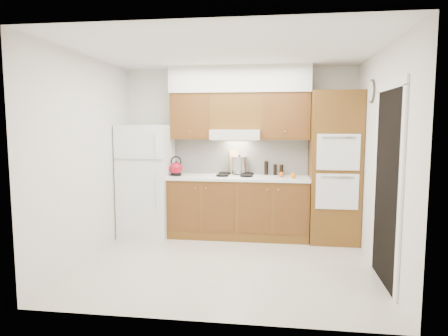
% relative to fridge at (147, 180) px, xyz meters
% --- Properties ---
extents(floor, '(3.60, 3.60, 0.00)m').
position_rel_fridge_xyz_m(floor, '(1.41, -1.14, -0.86)').
color(floor, '#BAB5A2').
rests_on(floor, ground).
extents(ceiling, '(3.60, 3.60, 0.00)m').
position_rel_fridge_xyz_m(ceiling, '(1.41, -1.14, 1.74)').
color(ceiling, white).
rests_on(ceiling, wall_back).
extents(wall_back, '(3.60, 0.02, 2.60)m').
position_rel_fridge_xyz_m(wall_back, '(1.41, 0.36, 0.44)').
color(wall_back, silver).
rests_on(wall_back, floor).
extents(wall_left, '(0.02, 3.00, 2.60)m').
position_rel_fridge_xyz_m(wall_left, '(-0.40, -1.14, 0.44)').
color(wall_left, silver).
rests_on(wall_left, floor).
extents(wall_right, '(0.02, 3.00, 2.60)m').
position_rel_fridge_xyz_m(wall_right, '(3.21, -1.14, 0.44)').
color(wall_right, silver).
rests_on(wall_right, floor).
extents(fridge, '(0.75, 0.72, 1.72)m').
position_rel_fridge_xyz_m(fridge, '(0.00, 0.00, 0.00)').
color(fridge, white).
rests_on(fridge, floor).
extents(base_cabinets, '(2.11, 0.60, 0.90)m').
position_rel_fridge_xyz_m(base_cabinets, '(1.43, 0.06, -0.41)').
color(base_cabinets, brown).
rests_on(base_cabinets, floor).
extents(countertop, '(2.13, 0.62, 0.04)m').
position_rel_fridge_xyz_m(countertop, '(1.43, 0.05, 0.06)').
color(countertop, white).
rests_on(countertop, base_cabinets).
extents(backsplash, '(2.11, 0.03, 0.56)m').
position_rel_fridge_xyz_m(backsplash, '(1.43, 0.34, 0.36)').
color(backsplash, white).
rests_on(backsplash, countertop).
extents(oven_cabinet, '(0.70, 0.65, 2.20)m').
position_rel_fridge_xyz_m(oven_cabinet, '(2.85, 0.03, 0.24)').
color(oven_cabinet, brown).
rests_on(oven_cabinet, floor).
extents(upper_cab_left, '(0.63, 0.33, 0.70)m').
position_rel_fridge_xyz_m(upper_cab_left, '(0.69, 0.19, 0.99)').
color(upper_cab_left, brown).
rests_on(upper_cab_left, wall_back).
extents(upper_cab_right, '(0.73, 0.33, 0.70)m').
position_rel_fridge_xyz_m(upper_cab_right, '(2.12, 0.19, 0.99)').
color(upper_cab_right, brown).
rests_on(upper_cab_right, wall_back).
extents(range_hood, '(0.75, 0.45, 0.15)m').
position_rel_fridge_xyz_m(range_hood, '(1.38, 0.13, 0.71)').
color(range_hood, silver).
rests_on(range_hood, wall_back).
extents(upper_cab_over_hood, '(0.75, 0.33, 0.55)m').
position_rel_fridge_xyz_m(upper_cab_over_hood, '(1.38, 0.19, 1.06)').
color(upper_cab_over_hood, brown).
rests_on(upper_cab_over_hood, range_hood).
extents(soffit, '(2.13, 0.36, 0.40)m').
position_rel_fridge_xyz_m(soffit, '(1.43, 0.18, 1.54)').
color(soffit, silver).
rests_on(soffit, wall_back).
extents(cooktop, '(0.74, 0.50, 0.01)m').
position_rel_fridge_xyz_m(cooktop, '(1.38, 0.07, 0.09)').
color(cooktop, white).
rests_on(cooktop, countertop).
extents(doorway, '(0.02, 0.90, 2.10)m').
position_rel_fridge_xyz_m(doorway, '(3.19, -1.49, 0.19)').
color(doorway, black).
rests_on(doorway, floor).
extents(wall_clock, '(0.02, 0.30, 0.30)m').
position_rel_fridge_xyz_m(wall_clock, '(3.19, -0.59, 1.29)').
color(wall_clock, '#3F3833').
rests_on(wall_clock, wall_right).
extents(kettle, '(0.26, 0.26, 0.20)m').
position_rel_fridge_xyz_m(kettle, '(0.47, -0.01, 0.19)').
color(kettle, maroon).
rests_on(kettle, countertop).
extents(cutting_board, '(0.30, 0.20, 0.37)m').
position_rel_fridge_xyz_m(cutting_board, '(1.40, 0.31, 0.28)').
color(cutting_board, tan).
rests_on(cutting_board, countertop).
extents(stock_pot, '(0.30, 0.30, 0.25)m').
position_rel_fridge_xyz_m(stock_pot, '(1.43, 0.23, 0.23)').
color(stock_pot, '#B7B6BB').
rests_on(stock_pot, cooktop).
extents(condiment_a, '(0.07, 0.07, 0.21)m').
position_rel_fridge_xyz_m(condiment_a, '(1.84, 0.30, 0.19)').
color(condiment_a, black).
rests_on(condiment_a, countertop).
extents(condiment_b, '(0.07, 0.07, 0.17)m').
position_rel_fridge_xyz_m(condiment_b, '(1.98, 0.30, 0.16)').
color(condiment_b, black).
rests_on(condiment_b, countertop).
extents(condiment_c, '(0.06, 0.06, 0.17)m').
position_rel_fridge_xyz_m(condiment_c, '(2.08, 0.21, 0.17)').
color(condiment_c, black).
rests_on(condiment_c, countertop).
extents(orange_near, '(0.10, 0.10, 0.08)m').
position_rel_fridge_xyz_m(orange_near, '(2.25, -0.04, 0.12)').
color(orange_near, orange).
rests_on(orange_near, countertop).
extents(orange_far, '(0.10, 0.10, 0.08)m').
position_rel_fridge_xyz_m(orange_far, '(2.08, 0.08, 0.12)').
color(orange_far, '#E55A0C').
rests_on(orange_far, countertop).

